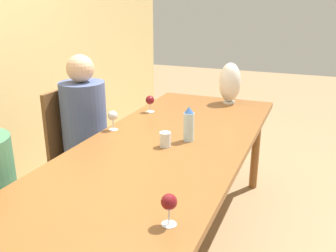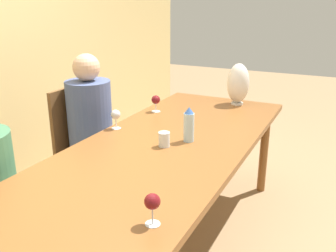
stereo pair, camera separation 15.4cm
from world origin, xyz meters
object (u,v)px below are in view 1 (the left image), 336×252
Objects in this scene: wine_glass_0 at (169,203)px; wine_glass_2 at (113,116)px; wine_glass_3 at (150,101)px; water_tumbler at (165,139)px; person_far at (86,132)px; water_bottle at (189,124)px; chair_far at (78,150)px; vase at (230,83)px.

wine_glass_2 is at bearing 40.55° from wine_glass_0.
wine_glass_3 is (1.38, 0.72, -0.01)m from wine_glass_0.
water_tumbler is 0.07× the size of person_far.
wine_glass_0 is at bearing -165.50° from water_bottle.
chair_far reaches higher than wine_glass_0.
wine_glass_0 is at bearing -131.38° from chair_far.
wine_glass_3 is at bearing -6.26° from wine_glass_2.
person_far is at bearing 133.48° from vase.
person_far is (-0.34, 0.37, -0.20)m from wine_glass_3.
person_far is at bearing 66.50° from wine_glass_2.
wine_glass_2 reaches higher than wine_glass_3.
water_bottle is 0.54m from wine_glass_2.
vase is at bearing -49.32° from chair_far.
wine_glass_0 is at bearing -139.45° from wine_glass_2.
wine_glass_3 is at bearing 134.11° from vase.
person_far reaches higher than wine_glass_3.
wine_glass_0 reaches higher than wine_glass_3.
vase is (0.98, -0.03, 0.07)m from water_bottle.
vase is at bearing -1.47° from water_bottle.
water_bottle is 1.64× the size of wine_glass_0.
person_far is at bearing 46.34° from wine_glass_0.
wine_glass_3 is at bearing -53.58° from chair_far.
water_tumbler is (-0.15, 0.10, -0.06)m from water_bottle.
vase is 2.63× the size of wine_glass_3.
wine_glass_0 is 1.62m from chair_far.
water_tumbler is 0.67× the size of wine_glass_0.
wine_glass_3 is (0.63, 0.39, 0.05)m from water_tumbler.
water_bottle is 0.89m from person_far.
wine_glass_3 is 0.54m from person_far.
water_bottle is 1.65× the size of wine_glass_2.
water_tumbler is 0.26× the size of vase.
water_bottle is 2.46× the size of water_tumbler.
wine_glass_0 is 1.52m from person_far.
water_tumbler is 0.09× the size of chair_far.
wine_glass_3 is at bearing -47.43° from person_far.
wine_glass_3 is (0.48, 0.49, -0.02)m from water_bottle.
chair_far is at bearing 126.42° from wine_glass_3.
vase is 0.27× the size of person_far.
water_bottle is at bearing 178.53° from vase.
person_far is (0.14, 0.32, -0.20)m from wine_glass_2.
vase is 2.56× the size of wine_glass_0.
vase reaches higher than wine_glass_2.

